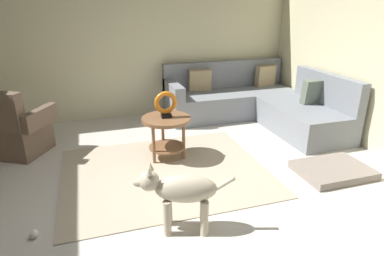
{
  "coord_description": "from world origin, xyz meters",
  "views": [
    {
      "loc": [
        -0.59,
        -2.66,
        1.85
      ],
      "look_at": [
        0.45,
        0.6,
        0.55
      ],
      "focal_mm": 31.17,
      "sensor_mm": 36.0,
      "label": 1
    }
  ],
  "objects": [
    {
      "name": "side_table",
      "position": [
        0.27,
        1.06,
        0.42
      ],
      "size": [
        0.6,
        0.6,
        0.54
      ],
      "color": "brown",
      "rests_on": "ground_plane"
    },
    {
      "name": "sectional_couch",
      "position": [
        1.99,
        2.01,
        0.29
      ],
      "size": [
        2.2,
        2.25,
        0.88
      ],
      "color": "gray",
      "rests_on": "ground_plane"
    },
    {
      "name": "wall_back",
      "position": [
        0.0,
        2.94,
        1.35
      ],
      "size": [
        6.0,
        0.12,
        2.7
      ],
      "primitive_type": "cube",
      "color": "beige",
      "rests_on": "ground_plane"
    },
    {
      "name": "torus_sculpture",
      "position": [
        0.27,
        1.06,
        0.71
      ],
      "size": [
        0.28,
        0.08,
        0.33
      ],
      "color": "black",
      "rests_on": "side_table"
    },
    {
      "name": "ground_plane",
      "position": [
        0.0,
        0.0,
        -0.05
      ],
      "size": [
        6.0,
        6.0,
        0.1
      ],
      "primitive_type": "cube",
      "color": "silver"
    },
    {
      "name": "area_rug",
      "position": [
        0.15,
        0.7,
        0.01
      ],
      "size": [
        2.3,
        1.9,
        0.01
      ],
      "primitive_type": "cube",
      "color": "#BCAD93",
      "rests_on": "ground_plane"
    },
    {
      "name": "armchair",
      "position": [
        -1.53,
        1.75,
        0.32
      ],
      "size": [
        0.99,
        0.92,
        0.88
      ],
      "rotation": [
        0.0,
        0.0,
        -0.51
      ],
      "color": "brown",
      "rests_on": "ground_plane"
    },
    {
      "name": "dog_toy_ball",
      "position": [
        -1.16,
        -0.09,
        0.04
      ],
      "size": [
        0.08,
        0.08,
        0.08
      ],
      "primitive_type": "sphere",
      "color": "silver",
      "rests_on": "ground_plane"
    },
    {
      "name": "dog",
      "position": [
        0.05,
        -0.35,
        0.38
      ],
      "size": [
        0.82,
        0.37,
        0.63
      ],
      "rotation": [
        0.0,
        0.0,
        1.26
      ],
      "color": "beige",
      "rests_on": "ground_plane"
    },
    {
      "name": "dog_bed_mat",
      "position": [
        1.98,
        0.08,
        0.04
      ],
      "size": [
        0.8,
        0.6,
        0.09
      ],
      "primitive_type": "cube",
      "color": "gray",
      "rests_on": "ground_plane"
    }
  ]
}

